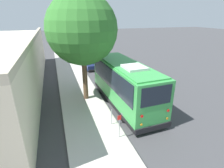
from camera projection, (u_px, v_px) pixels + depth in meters
name	position (u px, v px, depth m)	size (l,w,h in m)	color
ground_plane	(130.00, 103.00, 14.50)	(160.00, 160.00, 0.00)	#3D3D3F
sidewalk_slab	(85.00, 110.00, 13.36)	(80.00, 3.31, 0.15)	beige
curb_strip	(106.00, 106.00, 13.87)	(80.00, 0.14, 0.15)	#AAA69D
shuttle_bus	(124.00, 82.00, 13.83)	(8.87, 3.09, 3.60)	green
parked_sedan_navy	(90.00, 63.00, 24.08)	(4.62, 1.89, 1.31)	#19234C
parked_sedan_silver	(82.00, 55.00, 29.32)	(4.39, 1.79, 1.31)	#A8AAAF
parked_sedan_tan	(78.00, 49.00, 34.42)	(4.26, 1.95, 1.32)	tan
street_tree	(81.00, 24.00, 13.01)	(5.36, 5.36, 9.17)	brown
sign_post_near	(119.00, 126.00, 9.99)	(0.06, 0.22, 1.47)	gray
sign_post_far	(112.00, 117.00, 11.28)	(0.06, 0.06, 1.11)	gray
building_backdrop	(5.00, 67.00, 16.19)	(23.76, 6.02, 5.10)	beige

